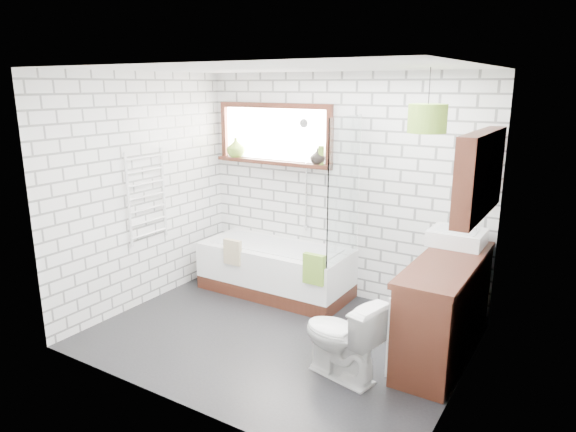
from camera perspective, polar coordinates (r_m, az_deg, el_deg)
The scene contains 22 objects.
floor at distance 5.11m, azimuth -1.27°, elevation -13.25°, with size 3.40×2.60×0.01m, color black.
ceiling at distance 4.53m, azimuth -1.45°, elevation 16.17°, with size 3.40×2.60×0.01m, color white.
wall_back at distance 5.77m, azimuth 5.73°, elevation 3.19°, with size 3.40×0.01×2.50m, color white.
wall_front at distance 3.68m, azimuth -12.53°, elevation -3.60°, with size 3.40×0.01×2.50m, color white.
wall_left at distance 5.75m, azimuth -15.77°, elevation 2.67°, with size 0.01×2.60×2.50m, color white.
wall_right at distance 4.02m, azimuth 19.47°, elevation -2.53°, with size 0.01×2.60×2.50m, color white.
window at distance 6.07m, azimuth -1.64°, elevation 9.06°, with size 1.52×0.16×0.68m, color black.
towel_radiator at distance 5.73m, azimuth -15.43°, elevation 2.14°, with size 0.06×0.52×1.00m, color white.
mirror_cabinet at distance 4.53m, azimuth 20.52°, elevation 4.40°, with size 0.16×1.20×0.70m, color black.
shower_riser at distance 5.90m, azimuth 2.06°, elevation 4.48°, with size 0.02×0.02×1.30m, color silver.
bathtub at distance 6.00m, azimuth -1.40°, elevation -5.93°, with size 1.74×0.77×0.56m, color white.
shower_screen at distance 5.31m, azimuth 6.24°, elevation 2.89°, with size 0.02×0.72×1.50m, color white.
towel_green at distance 5.25m, azimuth 2.91°, elevation -5.92°, with size 0.23×0.06×0.32m, color olive.
towel_beige at distance 5.80m, azimuth -6.18°, elevation -4.01°, with size 0.22×0.06×0.29m, color tan.
vanity at distance 4.82m, azimuth 17.03°, elevation -9.74°, with size 0.50×1.56×0.89m, color black.
basin at distance 5.12m, azimuth 18.27°, elevation -2.25°, with size 0.49×0.43×0.14m, color white.
tap at distance 5.07m, azimuth 20.06°, elevation -1.98°, with size 0.03×0.03×0.14m, color silver.
toilet at distance 4.34m, azimuth 5.95°, elevation -13.22°, with size 0.70×0.40×0.71m, color white.
vase_olive at distance 6.38m, azimuth -5.83°, elevation 7.42°, with size 0.23×0.23×0.24m, color olive.
vase_dark at distance 5.76m, azimuth 3.30°, elevation 6.44°, with size 0.17×0.17×0.18m, color black.
bottle at distance 5.74m, azimuth 3.68°, elevation 6.55°, with size 0.07×0.07×0.21m, color olive.
pendant at distance 4.35m, azimuth 15.23°, elevation 10.41°, with size 0.31×0.31×0.23m, color olive.
Camera 1 is at (2.47, -3.79, 2.37)m, focal length 32.00 mm.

